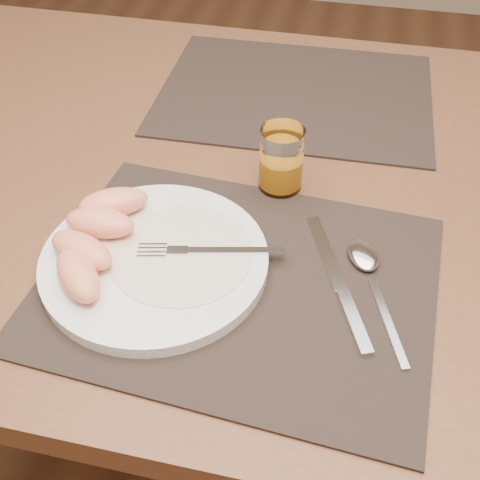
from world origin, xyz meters
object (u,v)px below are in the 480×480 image
fork (198,251)px  knife (342,291)px  placemat_far (295,93)px  table (259,214)px  placemat_near (238,281)px  juice_glass (281,162)px  plate (155,261)px  spoon (367,264)px

fork → knife: 0.17m
placemat_far → knife: (0.12, -0.43, 0.00)m
table → placemat_near: 0.24m
juice_glass → placemat_far: bearing=94.0°
placemat_far → juice_glass: bearing=-86.0°
placemat_far → juice_glass: 0.26m
placemat_near → plate: (-0.10, 0.00, 0.01)m
fork → placemat_far: bearing=82.9°
plate → spoon: 0.25m
table → placemat_far: placemat_far is taller
table → placemat_near: size_ratio=3.11×
table → spoon: (0.16, -0.17, 0.09)m
placemat_near → knife: 0.12m
placemat_near → plate: 0.10m
plate → fork: (0.05, 0.02, 0.01)m
placemat_far → plate: size_ratio=1.67×
placemat_far → knife: 0.45m
placemat_far → fork: bearing=-97.1°
placemat_far → spoon: (0.15, -0.39, 0.01)m
fork → spoon: bearing=10.0°
table → fork: 0.23m
placemat_near → placemat_far: size_ratio=1.00×
fork → placemat_near: bearing=-19.8°
placemat_far → plate: (-0.10, -0.44, 0.01)m
fork → juice_glass: juice_glass is taller
juice_glass → fork: bearing=-112.8°
placemat_near → placemat_far: same height
juice_glass → placemat_near: bearing=-95.2°
plate → spoon: bearing=12.0°
placemat_far → knife: size_ratio=2.16×
spoon → table: bearing=134.2°
spoon → juice_glass: (-0.13, 0.13, 0.03)m
table → fork: (-0.04, -0.20, 0.11)m
knife → spoon: spoon is taller
placemat_near → plate: size_ratio=1.67×
placemat_near → knife: (0.12, 0.01, 0.00)m
placemat_far → plate: plate is taller
plate → spoon: plate is taller
knife → spoon: (0.02, 0.05, 0.00)m
table → knife: 0.27m
placemat_far → fork: (-0.05, -0.42, 0.02)m
placemat_near → juice_glass: size_ratio=5.02×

